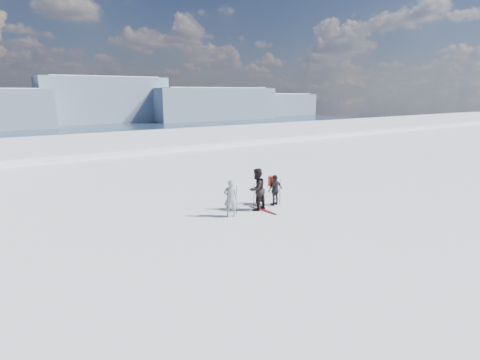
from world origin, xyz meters
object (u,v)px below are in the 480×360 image
object	(u,v)px
skier_grey	(231,198)
skis_loose	(264,210)
skier_pack	(275,190)
skier_dark	(257,189)

from	to	relation	value
skier_grey	skis_loose	distance (m)	1.89
skier_grey	skier_pack	distance (m)	2.67
skier_grey	skier_dark	xyz separation A→B (m)	(1.48, 0.14, 0.15)
skier_grey	skier_dark	size ratio (longest dim) A/B	0.84
skier_grey	skis_loose	world-z (taller)	skier_grey
skis_loose	skier_pack	bearing A→B (deg)	21.75
skier_dark	skis_loose	world-z (taller)	skier_dark
skier_grey	skier_pack	size ratio (longest dim) A/B	1.10
skier_pack	skis_loose	distance (m)	1.26
skier_grey	skier_pack	world-z (taller)	skier_grey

